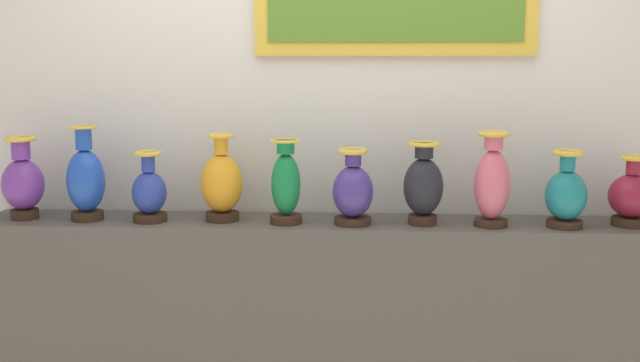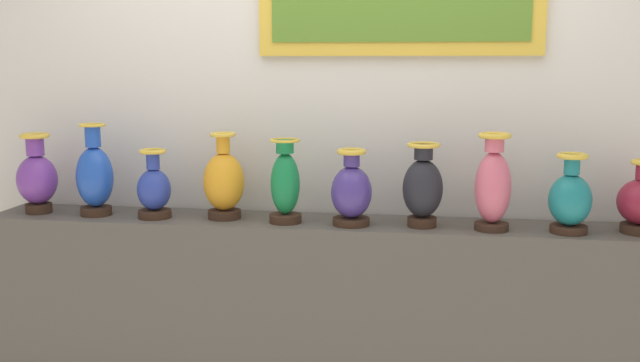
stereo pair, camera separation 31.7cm
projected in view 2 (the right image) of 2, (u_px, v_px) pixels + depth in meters
The scene contains 11 objects.
display_shelf at pixel (320, 328), 3.29m from camera, with size 3.01×0.36×0.99m, color #4C4742.
back_wall at pixel (330, 108), 3.36m from camera, with size 5.38×0.14×2.90m.
vase_violet at pixel (37, 177), 3.36m from camera, with size 0.18×0.18×0.37m.
vase_sapphire at pixel (95, 177), 3.31m from camera, with size 0.17×0.17×0.42m.
vase_cobalt at pixel (154, 190), 3.26m from camera, with size 0.15×0.15×0.31m.
vase_amber at pixel (224, 182), 3.24m from camera, with size 0.18×0.18×0.38m.
vase_emerald at pixel (285, 185), 3.15m from camera, with size 0.14×0.14×0.36m.
vase_indigo at pixel (351, 192), 3.11m from camera, with size 0.17×0.17×0.33m.
vase_onyx at pixel (423, 188), 3.08m from camera, with size 0.17×0.17×0.36m.
vase_rose at pixel (493, 186), 3.01m from camera, with size 0.15×0.15×0.40m.
vase_teal at pixel (570, 199), 2.96m from camera, with size 0.17×0.17×0.33m.
Camera 2 is at (0.49, -3.10, 1.67)m, focal length 41.10 mm.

